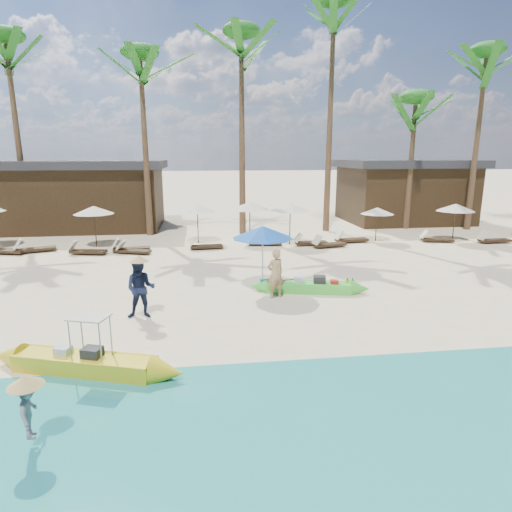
{
  "coord_description": "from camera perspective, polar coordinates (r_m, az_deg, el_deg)",
  "views": [
    {
      "loc": [
        -0.38,
        -11.39,
        4.65
      ],
      "look_at": [
        1.38,
        2.0,
        1.45
      ],
      "focal_mm": 30.0,
      "sensor_mm": 36.0,
      "label": 1
    }
  ],
  "objects": [
    {
      "name": "yellow_canoe",
      "position": [
        10.33,
        -21.86,
        -13.11
      ],
      "size": [
        4.9,
        1.9,
        1.31
      ],
      "rotation": [
        0.0,
        0.0,
        -0.32
      ],
      "color": "yellow",
      "rests_on": "ground"
    },
    {
      "name": "lounger_3_right",
      "position": [
        23.51,
        -27.59,
        0.92
      ],
      "size": [
        1.94,
        1.16,
        0.63
      ],
      "rotation": [
        0.0,
        0.0,
        0.34
      ],
      "color": "#332415",
      "rests_on": "ground"
    },
    {
      "name": "palm_3",
      "position": [
        26.13,
        -15.03,
        21.56
      ],
      "size": [
        2.08,
        2.08,
        10.52
      ],
      "color": "brown",
      "rests_on": "ground"
    },
    {
      "name": "palm_7",
      "position": [
        30.57,
        28.11,
        20.03
      ],
      "size": [
        2.08,
        2.08,
        11.08
      ],
      "color": "brown",
      "rests_on": "ground"
    },
    {
      "name": "vendor_yellow",
      "position": [
        8.13,
        -27.99,
        -17.67
      ],
      "size": [
        0.45,
        0.68,
        0.97
      ],
      "primitive_type": "imported",
      "rotation": [
        0.0,
        0.0,
        1.72
      ],
      "color": "gray",
      "rests_on": "ground"
    },
    {
      "name": "tourist",
      "position": [
        14.14,
        2.58,
        -2.37
      ],
      "size": [
        0.7,
        0.58,
        1.65
      ],
      "primitive_type": "imported",
      "rotation": [
        0.0,
        0.0,
        3.51
      ],
      "color": "tan",
      "rests_on": "ground"
    },
    {
      "name": "lounger_9_right",
      "position": [
        26.36,
        28.98,
        1.94
      ],
      "size": [
        1.77,
        0.57,
        0.6
      ],
      "rotation": [
        0.0,
        0.0,
        0.02
      ],
      "color": "#332415",
      "rests_on": "ground"
    },
    {
      "name": "resort_parasol_8",
      "position": [
        24.32,
        15.87,
        5.82
      ],
      "size": [
        1.81,
        1.81,
        1.86
      ],
      "color": "#332415",
      "rests_on": "ground"
    },
    {
      "name": "palm_2",
      "position": [
        28.67,
        -30.07,
        20.75
      ],
      "size": [
        2.08,
        2.08,
        11.33
      ],
      "color": "brown",
      "rests_on": "ground"
    },
    {
      "name": "blue_umbrella",
      "position": [
        14.69,
        0.89,
        3.2
      ],
      "size": [
        2.12,
        2.12,
        2.28
      ],
      "color": "#99999E",
      "rests_on": "ground"
    },
    {
      "name": "pavilion_east",
      "position": [
        32.36,
        19.11,
        8.27
      ],
      "size": [
        8.8,
        6.6,
        4.3
      ],
      "color": "#332415",
      "rests_on": "ground"
    },
    {
      "name": "vendor_green",
      "position": [
        12.83,
        -15.12,
        -4.24
      ],
      "size": [
        0.87,
        0.69,
        1.75
      ],
      "primitive_type": "imported",
      "rotation": [
        0.0,
        0.0,
        -0.03
      ],
      "color": "#151E3C",
      "rests_on": "ground"
    },
    {
      "name": "resort_parasol_4",
      "position": [
        23.46,
        -20.83,
        5.75
      ],
      "size": [
        2.05,
        2.05,
        2.11
      ],
      "color": "#332415",
      "rests_on": "ground"
    },
    {
      "name": "lounger_6_right",
      "position": [
        22.47,
        0.91,
        1.93
      ],
      "size": [
        1.86,
        0.79,
        0.61
      ],
      "rotation": [
        0.0,
        0.0,
        -0.13
      ],
      "color": "#332415",
      "rests_on": "ground"
    },
    {
      "name": "resort_parasol_7",
      "position": [
        22.54,
        4.59,
        6.54
      ],
      "size": [
        2.15,
        2.15,
        2.21
      ],
      "color": "#332415",
      "rests_on": "ground"
    },
    {
      "name": "resort_parasol_6",
      "position": [
        23.17,
        -0.83,
        6.7
      ],
      "size": [
        2.12,
        2.12,
        2.19
      ],
      "color": "#332415",
      "rests_on": "ground"
    },
    {
      "name": "lounger_6_left",
      "position": [
        21.74,
        -6.91,
        1.41
      ],
      "size": [
        1.72,
        0.64,
        0.57
      ],
      "rotation": [
        0.0,
        0.0,
        0.07
      ],
      "color": "#332415",
      "rests_on": "ground"
    },
    {
      "name": "lounger_3_left",
      "position": [
        23.83,
        -30.62,
        0.74
      ],
      "size": [
        2.01,
        1.02,
        0.65
      ],
      "rotation": [
        0.0,
        0.0,
        -0.23
      ],
      "color": "#332415",
      "rests_on": "ground"
    },
    {
      "name": "lounger_4_left",
      "position": [
        21.98,
        -21.76,
        0.7
      ],
      "size": [
        1.84,
        0.88,
        0.6
      ],
      "rotation": [
        0.0,
        0.0,
        -0.2
      ],
      "color": "#332415",
      "rests_on": "ground"
    },
    {
      "name": "palm_5",
      "position": [
        27.63,
        10.2,
        26.05
      ],
      "size": [
        2.08,
        2.08,
        13.6
      ],
      "color": "brown",
      "rests_on": "ground"
    },
    {
      "name": "palm_6",
      "position": [
        29.18,
        20.42,
        17.27
      ],
      "size": [
        2.08,
        2.08,
        8.51
      ],
      "color": "brown",
      "rests_on": "ground"
    },
    {
      "name": "resort_parasol_5",
      "position": [
        23.21,
        -7.84,
        6.39
      ],
      "size": [
        2.03,
        2.03,
        2.1
      ],
      "color": "#332415",
      "rests_on": "ground"
    },
    {
      "name": "palm_4",
      "position": [
        25.97,
        -1.96,
        23.99
      ],
      "size": [
        2.08,
        2.08,
        11.7
      ],
      "color": "brown",
      "rests_on": "ground"
    },
    {
      "name": "lounger_7_right",
      "position": [
        22.26,
        9.53,
        1.63
      ],
      "size": [
        1.86,
        0.91,
        0.61
      ],
      "rotation": [
        0.0,
        0.0,
        0.21
      ],
      "color": "#332415",
      "rests_on": "ground"
    },
    {
      "name": "lounger_4_right",
      "position": [
        21.86,
        -16.6,
        1.06
      ],
      "size": [
        1.88,
        0.72,
        0.63
      ],
      "rotation": [
        0.0,
        0.0,
        0.09
      ],
      "color": "#332415",
      "rests_on": "ground"
    },
    {
      "name": "pavilion_west",
      "position": [
        29.97,
        -22.41,
        7.64
      ],
      "size": [
        10.8,
        6.6,
        4.3
      ],
      "color": "#332415",
      "rests_on": "ground"
    },
    {
      "name": "lounger_7_left",
      "position": [
        22.64,
        7.08,
        1.9
      ],
      "size": [
        1.76,
        0.61,
        0.59
      ],
      "rotation": [
        0.0,
        0.0,
        0.04
      ],
      "color": "#332415",
      "rests_on": "ground"
    },
    {
      "name": "green_canoe",
      "position": [
        14.95,
        7.04,
        -4.08
      ],
      "size": [
        4.56,
        1.27,
        0.59
      ],
      "rotation": [
        0.0,
        0.0,
        -0.21
      ],
      "color": "#4AD842",
      "rests_on": "ground"
    },
    {
      "name": "lounger_8_left",
      "position": [
        23.75,
        12.35,
        2.26
      ],
      "size": [
        1.9,
        0.74,
        0.63
      ],
      "rotation": [
        0.0,
        0.0,
        0.09
      ],
      "color": "#332415",
      "rests_on": "ground"
    },
    {
      "name": "resort_parasol_9",
      "position": [
        25.66,
        25.09,
        5.88
      ],
      "size": [
        2.02,
        2.02,
        2.08
      ],
      "color": "#332415",
      "rests_on": "ground"
    },
    {
      "name": "lounger_5_left",
      "position": [
        21.42,
        -16.17,
        0.78
      ],
      "size": [
        1.71,
        0.99,
        0.56
      ],
      "rotation": [
        0.0,
        0.0,
        -0.32
      ],
      "color": "#332415",
      "rests_on": "ground"
    },
    {
      "name": "ground",
      "position": [
        12.3,
        -5.24,
        -8.92
      ],
      "size": [
        240.0,
        240.0,
        0.0
      ],
      "primitive_type": "plane",
      "color": "beige",
      "rests_on": "ground"
    },
    {
      "name": "lounger_9_left",
      "position": [
        25.32,
        22.77,
        2.16
      ],
      "size": [
        1.8,
        0.94,
        0.59
      ],
      "rotation": [
        0.0,
        0.0,
        -0.25
      ],
      "color": "#332415",
      "rests_on": "ground"
    },
    {
      "name": "wet_sand_strip",
      "position": [
        7.91,
        -3.59,
        -22.67
      ],
      "size": [
        240.0,
        4.5,
        0.01
      ],
      "primitive_type": "cube",
      "color": "tan",
      "rests_on": "ground"
    }
  ]
}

